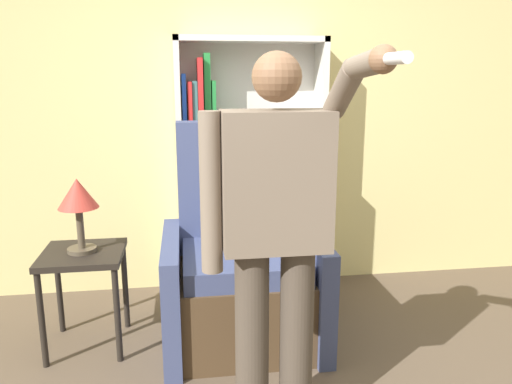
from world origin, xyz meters
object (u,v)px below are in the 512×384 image
(side_table, at_px, (84,268))
(table_lamp, at_px, (78,199))
(person_standing, at_px, (275,229))
(bookcase, at_px, (233,179))
(armchair, at_px, (241,273))

(side_table, height_order, table_lamp, table_lamp)
(person_standing, distance_m, table_lamp, 1.35)
(bookcase, relative_size, person_standing, 1.10)
(armchair, height_order, table_lamp, armchair)
(bookcase, height_order, person_standing, bookcase)
(bookcase, bearing_deg, person_standing, -89.36)
(table_lamp, bearing_deg, side_table, 135.00)
(side_table, bearing_deg, table_lamp, -45.00)
(bookcase, relative_size, side_table, 3.10)
(armchair, height_order, side_table, armchair)
(armchair, relative_size, side_table, 2.20)
(person_standing, xyz_separation_m, side_table, (-0.98, 0.93, -0.48))
(side_table, xyz_separation_m, table_lamp, (0.00, -0.00, 0.42))
(bookcase, relative_size, armchair, 1.41)
(bookcase, bearing_deg, side_table, -144.29)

